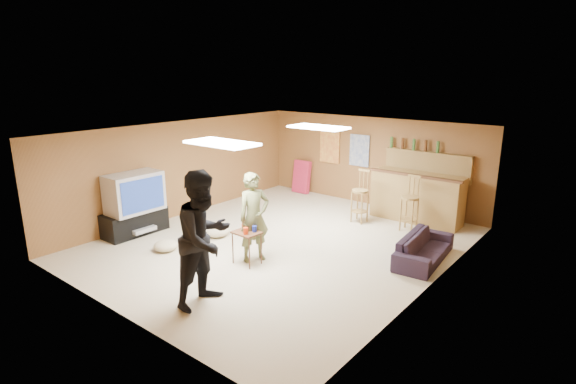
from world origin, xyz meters
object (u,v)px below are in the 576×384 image
Objects in this scene: tv_body at (134,193)px; tray_table at (247,248)px; person_olive at (254,217)px; person_black at (204,238)px; sofa at (424,248)px; bar_counter at (417,197)px.

tv_body is 1.85× the size of tray_table.
person_olive is (2.80, 0.56, -0.10)m from tv_body.
person_black is 3.35× the size of tray_table.
sofa is 3.15m from tray_table.
person_black is at bearing -98.96° from bar_counter.
person_olive is 0.99× the size of sofa.
sofa is (5.18, 2.42, -0.66)m from tv_body.
tv_body is at bearing 68.43° from person_black.
person_black reaches higher than tv_body.
person_black is at bearing -142.60° from person_olive.
bar_counter is (4.15, 4.45, -0.35)m from tv_body.
bar_counter reaches higher than sofa.
bar_counter is at bearing 0.64° from person_olive.
person_black is at bearing -16.84° from tv_body.
tv_body is 5.76m from sofa.
person_olive is at bearing 12.85° from person_black.
bar_counter is at bearing 47.00° from tv_body.
tv_body is at bearing -172.68° from tray_table.
tv_body is 2.89m from tray_table.
tv_body is 0.68× the size of person_olive.
tv_body is 0.55× the size of person_black.
tray_table is (-1.35, -4.09, -0.25)m from bar_counter.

